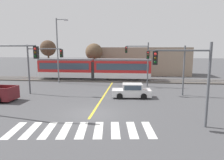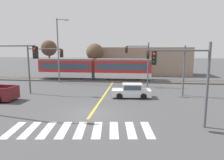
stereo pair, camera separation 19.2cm
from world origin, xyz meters
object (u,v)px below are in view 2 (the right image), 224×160
at_px(traffic_light_far_right, 140,58).
at_px(traffic_light_near_left, 8,67).
at_px(sedan_crossing, 131,91).
at_px(street_lamp_west, 59,48).
at_px(light_rail_tram, 95,68).
at_px(traffic_light_mid_left, 41,61).
at_px(bare_tree_far_west, 49,48).
at_px(traffic_light_near_right, 188,72).
at_px(traffic_light_mid_right, 170,63).
at_px(bare_tree_west, 95,52).

relative_size(traffic_light_far_right, traffic_light_near_left, 1.03).
bearing_deg(sedan_crossing, street_lamp_west, 143.72).
height_order(light_rail_tram, traffic_light_mid_left, traffic_light_mid_left).
bearing_deg(light_rail_tram, bare_tree_far_west, 155.89).
bearing_deg(bare_tree_far_west, sedan_crossing, -44.00).
distance_m(traffic_light_near_left, traffic_light_near_right, 13.02).
xyz_separation_m(sedan_crossing, traffic_light_near_left, (-9.20, -7.22, 3.22)).
relative_size(sedan_crossing, traffic_light_mid_right, 0.77).
distance_m(traffic_light_near_right, bare_tree_far_west, 30.80).
distance_m(light_rail_tram, traffic_light_near_left, 18.74).
distance_m(sedan_crossing, bare_tree_far_west, 22.91).
xyz_separation_m(light_rail_tram, bare_tree_far_west, (-9.78, 4.37, 3.25)).
bearing_deg(sedan_crossing, traffic_light_near_left, -141.88).
xyz_separation_m(light_rail_tram, bare_tree_west, (-0.87, 4.37, 2.56)).
xyz_separation_m(traffic_light_mid_right, street_lamp_west, (-15.53, 6.67, 1.73)).
xyz_separation_m(traffic_light_far_right, traffic_light_mid_right, (3.21, -5.03, -0.27)).
distance_m(traffic_light_far_right, traffic_light_mid_right, 5.97).
xyz_separation_m(traffic_light_mid_left, bare_tree_west, (3.18, 15.11, 0.80)).
height_order(traffic_light_near_left, street_lamp_west, street_lamp_west).
relative_size(light_rail_tram, street_lamp_west, 1.90).
bearing_deg(street_lamp_west, light_rail_tram, 30.98).
bearing_deg(traffic_light_mid_left, sedan_crossing, -2.61).
height_order(sedan_crossing, traffic_light_near_left, traffic_light_near_left).
height_order(street_lamp_west, bare_tree_far_west, street_lamp_west).
xyz_separation_m(sedan_crossing, traffic_light_far_right, (1.05, 6.63, 3.27)).
bearing_deg(street_lamp_west, sedan_crossing, -36.28).
height_order(traffic_light_near_left, bare_tree_west, bare_tree_west).
distance_m(traffic_light_far_right, street_lamp_west, 12.52).
xyz_separation_m(traffic_light_near_left, bare_tree_far_west, (-6.95, 22.81, 1.39)).
relative_size(bare_tree_far_west, bare_tree_west, 1.10).
height_order(bare_tree_far_west, bare_tree_west, bare_tree_far_west).
xyz_separation_m(light_rail_tram, traffic_light_near_right, (10.18, -19.03, 1.68)).
xyz_separation_m(light_rail_tram, traffic_light_mid_left, (-4.05, -10.74, 1.76)).
bearing_deg(traffic_light_near_right, traffic_light_mid_right, 87.30).
bearing_deg(light_rail_tram, street_lamp_west, -149.02).
bearing_deg(traffic_light_near_left, traffic_light_far_right, 53.50).
bearing_deg(street_lamp_west, traffic_light_far_right, -7.59).
distance_m(traffic_light_mid_right, traffic_light_near_right, 9.43).
bearing_deg(traffic_light_mid_left, light_rail_tram, 69.33).
relative_size(light_rail_tram, traffic_light_mid_left, 3.23).
distance_m(light_rail_tram, traffic_light_mid_right, 14.43).
height_order(traffic_light_mid_left, bare_tree_far_west, bare_tree_far_west).
height_order(traffic_light_mid_right, bare_tree_far_west, bare_tree_far_west).
bearing_deg(bare_tree_west, traffic_light_near_left, -94.90).
height_order(traffic_light_near_right, street_lamp_west, street_lamp_west).
bearing_deg(traffic_light_near_right, bare_tree_far_west, 130.46).
bearing_deg(traffic_light_near_right, traffic_light_near_left, 177.37).
bearing_deg(bare_tree_west, traffic_light_near_right, -64.71).
height_order(traffic_light_mid_left, bare_tree_west, bare_tree_west).
bearing_deg(traffic_light_mid_right, traffic_light_mid_left, -175.61).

